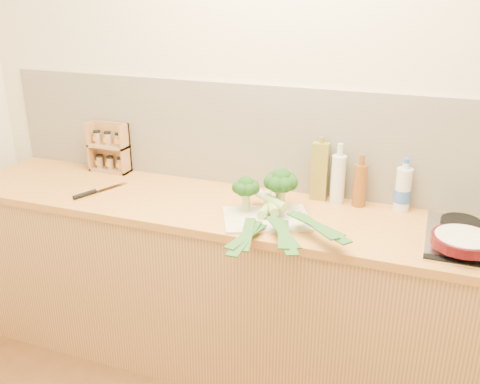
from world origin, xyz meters
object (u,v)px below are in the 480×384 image
(chopping_board, at_px, (266,218))
(skillet, at_px, (464,241))
(spice_rack, at_px, (110,150))
(chefs_knife, at_px, (92,193))

(chopping_board, xyz_separation_m, skillet, (0.83, -0.04, 0.05))
(skillet, xyz_separation_m, spice_rack, (-1.88, 0.38, 0.06))
(skillet, bearing_deg, chefs_knife, -165.00)
(spice_rack, bearing_deg, skillet, -11.51)
(chopping_board, xyz_separation_m, spice_rack, (-1.04, 0.34, 0.12))
(chefs_knife, height_order, spice_rack, spice_rack)
(chefs_knife, bearing_deg, chopping_board, 23.06)
(chefs_knife, xyz_separation_m, skillet, (1.77, -0.03, 0.05))
(chefs_knife, distance_m, skillet, 1.77)
(chefs_knife, bearing_deg, spice_rack, 129.22)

